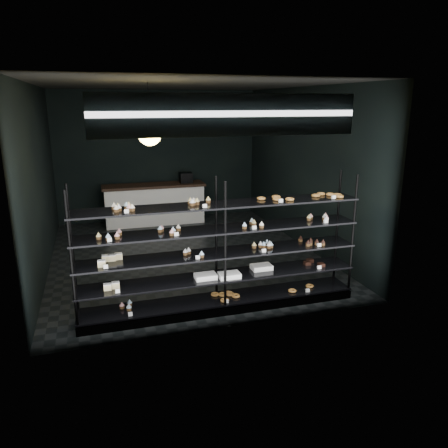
% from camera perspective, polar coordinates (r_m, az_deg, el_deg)
% --- Properties ---
extents(room, '(5.01, 6.01, 3.20)m').
position_cam_1_polar(room, '(8.27, -5.44, 6.51)').
color(room, black).
rests_on(room, ground).
extents(display_shelf, '(4.00, 0.50, 1.91)m').
position_cam_1_polar(display_shelf, '(6.21, -0.64, -5.78)').
color(display_shelf, black).
rests_on(display_shelf, room).
extents(signage, '(3.30, 0.05, 0.50)m').
position_cam_1_polar(signage, '(5.33, 0.77, 14.05)').
color(signage, '#0D0B39').
rests_on(signage, room).
extents(pendant_lamp, '(0.35, 0.35, 0.90)m').
position_cam_1_polar(pendant_lamp, '(6.63, -9.69, 11.55)').
color(pendant_lamp, black).
rests_on(pendant_lamp, room).
extents(service_counter, '(2.46, 0.65, 1.23)m').
position_cam_1_polar(service_counter, '(10.87, -9.01, 2.67)').
color(service_counter, white).
rests_on(service_counter, room).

